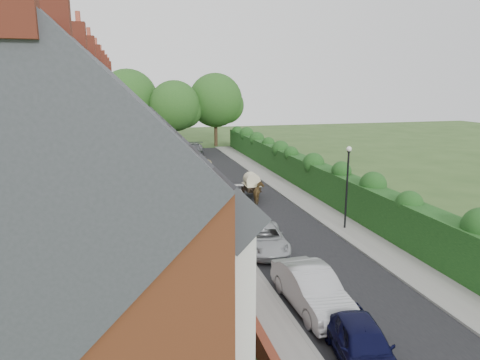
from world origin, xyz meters
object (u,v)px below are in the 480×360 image
object	(u,v)px
lamppost	(347,177)
car_red	(203,177)
horse	(259,193)
horse_cart	(252,183)
car_beige	(196,161)
car_green	(212,189)
car_grey	(194,151)
car_silver_a	(312,289)
car_black	(180,146)
car_navy	(362,344)
car_silver_b	(265,238)
car_white	(232,204)

from	to	relation	value
lamppost	car_red	world-z (taller)	lamppost
horse	horse_cart	distance (m)	1.97
car_red	horse_cart	world-z (taller)	horse_cart
car_beige	horse_cart	xyz separation A→B (m)	(2.29, -13.60, 0.43)
car_green	car_grey	distance (m)	19.16
car_silver_a	car_green	distance (m)	18.09
car_grey	car_green	bearing A→B (deg)	-79.82
car_black	car_beige	bearing A→B (deg)	-100.28
car_navy	horse	bearing A→B (deg)	93.18
car_silver_a	car_beige	xyz separation A→B (m)	(0.19, 30.83, -0.13)
car_black	car_navy	bearing A→B (deg)	-102.32
car_navy	car_beige	bearing A→B (deg)	100.19
lamppost	horse	bearing A→B (deg)	115.35
car_silver_b	car_red	world-z (taller)	car_silver_b
car_silver_a	car_silver_b	world-z (taller)	car_silver_a
car_navy	car_black	world-z (taller)	car_black
lamppost	car_silver_b	xyz separation A→B (m)	(-5.76, -1.88, -2.65)
car_silver_a	car_grey	xyz separation A→B (m)	(0.84, 37.20, -0.01)
horse	horse_cart	bearing A→B (deg)	-71.99
car_white	car_beige	bearing A→B (deg)	100.12
car_black	car_white	bearing A→B (deg)	-102.55
lamppost	car_black	distance (m)	34.06
car_red	horse	distance (m)	7.73
car_navy	car_red	world-z (taller)	car_navy
car_beige	car_black	distance (m)	10.79
car_green	car_grey	world-z (taller)	car_grey
car_grey	car_black	distance (m)	4.56
car_black	car_red	bearing A→B (deg)	-103.60
car_green	horse	xyz separation A→B (m)	(3.04, -2.79, 0.12)
car_beige	lamppost	bearing A→B (deg)	-86.12
horse_cart	car_green	bearing A→B (deg)	164.31
car_white	lamppost	bearing A→B (deg)	-26.54
car_red	car_grey	distance (m)	14.86
car_silver_b	car_grey	bearing A→B (deg)	96.22
car_grey	car_white	bearing A→B (deg)	-78.00
car_grey	horse_cart	bearing A→B (deg)	-70.95
car_red	horse	xyz separation A→B (m)	(3.04, -7.10, 0.12)
car_green	horse_cart	bearing A→B (deg)	-13.53
car_silver_a	car_grey	size ratio (longest dim) A/B	0.89
car_beige	car_white	bearing A→B (deg)	-101.28
car_silver_a	car_black	world-z (taller)	car_silver_a
car_black	horse	xyz separation A→B (m)	(2.77, -26.31, -0.04)
car_white	car_grey	xyz separation A→B (m)	(1.01, 24.34, -0.00)
car_navy	car_black	size ratio (longest dim) A/B	0.90
car_white	car_silver_a	bearing A→B (deg)	-78.04
car_black	horse	world-z (taller)	car_black
car_beige	horse_cart	distance (m)	13.80
car_silver_b	horse	world-z (taller)	horse
car_grey	car_silver_a	bearing A→B (deg)	-76.93
lamppost	car_silver_a	world-z (taller)	lamppost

